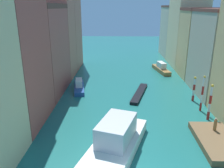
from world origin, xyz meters
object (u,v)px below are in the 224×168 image
(person_on_dock, at_px, (215,125))
(motorboat_1, at_px, (79,86))
(vaporetto_white, at_px, (116,140))
(gondola_black, at_px, (139,93))
(mooring_pole_1, at_px, (202,93))
(motorboat_0, at_px, (161,68))
(mooring_pole_0, at_px, (210,102))
(waterfront_dock, at_px, (217,142))
(mooring_pole_2, at_px, (194,88))

(person_on_dock, relative_size, motorboat_1, 0.21)
(vaporetto_white, bearing_deg, gondola_black, 77.10)
(mooring_pole_1, bearing_deg, vaporetto_white, -139.89)
(vaporetto_white, height_order, motorboat_0, vaporetto_white)
(mooring_pole_1, bearing_deg, mooring_pole_0, -88.04)
(mooring_pole_0, distance_m, motorboat_1, 21.92)
(waterfront_dock, distance_m, mooring_pole_2, 12.34)
(waterfront_dock, xyz_separation_m, vaporetto_white, (-10.82, -1.45, 0.94))
(gondola_black, distance_m, motorboat_0, 15.78)
(mooring_pole_0, relative_size, mooring_pole_1, 0.94)
(person_on_dock, height_order, motorboat_0, person_on_dock)
(waterfront_dock, height_order, mooring_pole_1, mooring_pole_1)
(person_on_dock, distance_m, vaporetto_white, 11.62)
(mooring_pole_0, xyz_separation_m, motorboat_1, (-18.82, 11.07, -1.88))
(gondola_black, distance_m, motorboat_1, 10.83)
(motorboat_0, bearing_deg, gondola_black, -112.79)
(mooring_pole_0, height_order, motorboat_1, mooring_pole_0)
(gondola_black, xyz_separation_m, motorboat_1, (-10.58, 2.27, 0.40))
(waterfront_dock, bearing_deg, person_on_dock, 79.39)
(vaporetto_white, distance_m, gondola_black, 16.52)
(mooring_pole_0, xyz_separation_m, mooring_pole_1, (-0.09, 2.70, 0.16))
(mooring_pole_1, xyz_separation_m, mooring_pole_2, (0.04, 3.66, -0.61))
(mooring_pole_0, height_order, mooring_pole_1, mooring_pole_1)
(mooring_pole_1, bearing_deg, person_on_dock, -95.75)
(mooring_pole_2, relative_size, motorboat_1, 0.53)
(motorboat_1, bearing_deg, waterfront_dock, -43.63)
(waterfront_dock, relative_size, motorboat_0, 0.95)
(motorboat_0, bearing_deg, mooring_pole_1, -84.35)
(mooring_pole_1, xyz_separation_m, motorboat_1, (-18.73, 8.37, -2.03))
(mooring_pole_0, distance_m, mooring_pole_2, 6.38)
(vaporetto_white, xyz_separation_m, motorboat_0, (9.79, 30.62, -0.52))
(vaporetto_white, relative_size, gondola_black, 1.20)
(mooring_pole_1, bearing_deg, motorboat_1, 155.92)
(gondola_black, height_order, motorboat_0, motorboat_0)
(mooring_pole_0, relative_size, motorboat_0, 0.60)
(mooring_pole_1, height_order, mooring_pole_2, mooring_pole_1)
(vaporetto_white, bearing_deg, waterfront_dock, 7.64)
(mooring_pole_0, bearing_deg, motorboat_0, 95.23)
(waterfront_dock, xyz_separation_m, motorboat_1, (-17.72, 16.89, 0.27))
(person_on_dock, xyz_separation_m, motorboat_0, (-1.37, 27.37, -0.65))
(vaporetto_white, relative_size, motorboat_1, 1.51)
(mooring_pole_2, relative_size, gondola_black, 0.42)
(waterfront_dock, bearing_deg, mooring_pole_1, 83.22)
(vaporetto_white, bearing_deg, mooring_pole_0, 31.36)
(mooring_pole_0, height_order, gondola_black, mooring_pole_0)
(mooring_pole_0, height_order, mooring_pole_2, mooring_pole_0)
(vaporetto_white, height_order, motorboat_1, vaporetto_white)
(waterfront_dock, height_order, motorboat_0, motorboat_0)
(waterfront_dock, distance_m, gondola_black, 16.27)
(mooring_pole_1, relative_size, gondola_black, 0.55)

